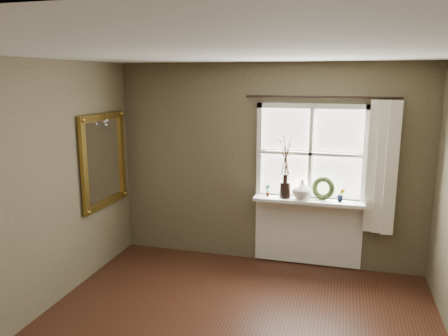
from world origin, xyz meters
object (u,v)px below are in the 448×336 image
at_px(dark_jug, 285,190).
at_px(gilt_mirror, 104,160).
at_px(cream_vase, 302,189).
at_px(wreath, 323,191).

height_order(dark_jug, gilt_mirror, gilt_mirror).
bearing_deg(cream_vase, wreath, 8.87).
xyz_separation_m(dark_jug, cream_vase, (0.21, 0.00, 0.02)).
bearing_deg(wreath, cream_vase, -150.00).
bearing_deg(wreath, gilt_mirror, -146.66).
bearing_deg(dark_jug, gilt_mirror, -166.29).
distance_m(cream_vase, gilt_mirror, 2.52).
height_order(cream_vase, gilt_mirror, gilt_mirror).
distance_m(dark_jug, gilt_mirror, 2.32).
xyz_separation_m(dark_jug, gilt_mirror, (-2.22, -0.54, 0.37)).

